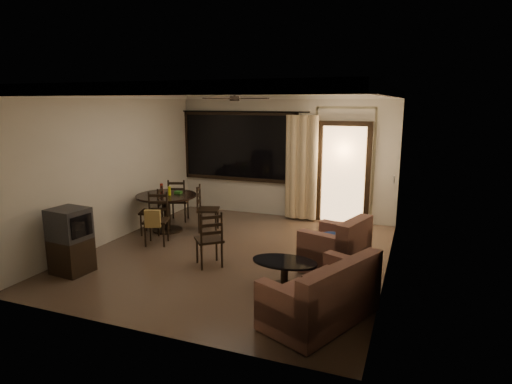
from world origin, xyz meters
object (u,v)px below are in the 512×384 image
at_px(dining_chair_north, 179,208).
at_px(side_chair, 209,249).
at_px(dining_table, 167,202).
at_px(armchair, 338,250).
at_px(dining_chair_east, 208,218).
at_px(coffee_table, 284,270).
at_px(dining_chair_west, 153,220).
at_px(sofa, 324,298).
at_px(dining_chair_south, 156,228).
at_px(tv_cabinet, 70,241).

relative_size(dining_chair_north, side_chair, 1.03).
relative_size(dining_table, armchair, 1.14).
height_order(dining_chair_east, coffee_table, dining_chair_east).
distance_m(dining_chair_west, dining_chair_north, 1.02).
bearing_deg(dining_chair_north, dining_table, 83.78).
bearing_deg(sofa, dining_chair_west, 174.44).
relative_size(dining_chair_west, dining_chair_south, 1.00).
bearing_deg(dining_table, dining_chair_east, 19.34).
relative_size(dining_table, side_chair, 1.32).
xyz_separation_m(dining_table, armchair, (3.66, -0.93, -0.24)).
height_order(dining_chair_south, coffee_table, dining_chair_south).
height_order(armchair, side_chair, side_chair).
bearing_deg(dining_chair_east, sofa, -152.64).
distance_m(armchair, coffee_table, 1.06).
bearing_deg(dining_chair_south, dining_chair_east, 45.70).
relative_size(dining_chair_north, tv_cabinet, 0.93).
height_order(dining_chair_west, side_chair, dining_chair_west).
bearing_deg(armchair, dining_chair_east, 174.19).
distance_m(dining_chair_north, side_chair, 2.85).
relative_size(dining_table, tv_cabinet, 1.19).
bearing_deg(coffee_table, dining_chair_west, 154.74).
relative_size(dining_chair_north, sofa, 0.57).
height_order(dining_table, coffee_table, dining_table).
xyz_separation_m(dining_chair_east, dining_chair_north, (-0.96, 0.46, 0.00)).
xyz_separation_m(dining_chair_west, dining_chair_south, (0.45, -0.53, 0.02)).
bearing_deg(tv_cabinet, coffee_table, 15.95).
distance_m(dining_table, sofa, 4.58).
relative_size(dining_chair_east, coffee_table, 1.01).
distance_m(dining_chair_east, coffee_table, 3.09).
xyz_separation_m(dining_chair_west, dining_chair_east, (0.95, 0.56, 0.00)).
bearing_deg(dining_chair_north, sofa, 120.93).
relative_size(armchair, coffee_table, 1.14).
height_order(dining_chair_east, sofa, dining_chair_east).
xyz_separation_m(sofa, coffee_table, (-0.72, 0.74, -0.04)).
distance_m(dining_chair_west, side_chair, 2.17).
xyz_separation_m(sofa, side_chair, (-2.11, 1.13, -0.04)).
bearing_deg(dining_chair_north, dining_chair_west, 71.04).
xyz_separation_m(dining_chair_east, coffee_table, (2.28, -2.08, -0.01)).
bearing_deg(side_chair, dining_chair_east, -103.08).
relative_size(dining_chair_west, dining_chair_east, 1.00).
bearing_deg(dining_chair_east, dining_chair_south, 135.70).
bearing_deg(coffee_table, dining_chair_north, 141.87).
distance_m(dining_chair_south, dining_chair_north, 1.62).
distance_m(dining_table, dining_chair_west, 0.45).
relative_size(tv_cabinet, armchair, 0.96).
xyz_separation_m(dining_table, dining_chair_north, (-0.17, 0.74, -0.31)).
xyz_separation_m(armchair, coffee_table, (-0.58, -0.88, -0.08)).
height_order(sofa, armchair, armchair).
bearing_deg(dining_chair_west, dining_chair_south, 20.86).
bearing_deg(dining_table, tv_cabinet, -94.04).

